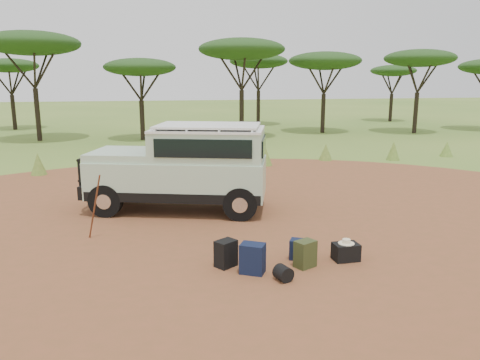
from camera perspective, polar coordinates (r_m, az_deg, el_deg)
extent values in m
plane|color=#57802D|center=(11.27, -0.60, -6.43)|extent=(140.00, 140.00, 0.00)
cylinder|color=brown|center=(11.27, -0.60, -6.41)|extent=(23.00, 23.00, 0.01)
cone|color=#57802D|center=(19.43, -23.39, 1.81)|extent=(0.60, 0.60, 0.85)
cone|color=#57802D|center=(19.96, -14.41, 2.47)|extent=(0.60, 0.60, 0.70)
cone|color=#57802D|center=(19.64, -5.69, 2.94)|extent=(0.60, 0.60, 0.90)
cone|color=#57802D|center=(19.81, 3.11, 2.92)|extent=(0.60, 0.60, 0.80)
cone|color=#57802D|center=(21.42, 10.41, 3.37)|extent=(0.60, 0.60, 0.75)
cone|color=#57802D|center=(22.21, 18.20, 3.40)|extent=(0.60, 0.60, 0.85)
cone|color=#57802D|center=(24.18, 23.89, 3.46)|extent=(0.60, 0.60, 0.70)
cylinder|color=black|center=(30.12, -23.44, 7.30)|extent=(0.28, 0.28, 3.06)
ellipsoid|color=#1A3B15|center=(30.12, -24.11, 14.98)|extent=(5.50, 5.50, 1.38)
cylinder|color=black|center=(28.77, -11.83, 7.14)|extent=(0.28, 0.28, 2.34)
ellipsoid|color=#1A3B15|center=(28.68, -12.10, 13.31)|extent=(4.20, 4.20, 1.05)
cylinder|color=black|center=(29.00, 0.20, 8.02)|extent=(0.28, 0.28, 2.93)
ellipsoid|color=#1A3B15|center=(28.97, 0.21, 15.67)|extent=(5.20, 5.20, 1.30)
cylinder|color=black|center=(32.40, 10.08, 8.00)|extent=(0.28, 0.28, 2.61)
ellipsoid|color=#1A3B15|center=(32.34, 10.32, 14.10)|extent=(4.80, 4.80, 1.20)
cylinder|color=black|center=(33.81, 20.61, 7.66)|extent=(0.28, 0.28, 2.70)
ellipsoid|color=#1A3B15|center=(33.76, 21.08, 13.70)|extent=(4.60, 4.60, 1.15)
cylinder|color=black|center=(37.61, -25.87, 7.43)|extent=(0.28, 0.28, 2.48)
ellipsoid|color=#1A3B15|center=(37.55, -26.34, 12.40)|extent=(4.00, 4.00, 1.00)
cylinder|color=black|center=(37.17, 2.24, 8.77)|extent=(0.28, 0.28, 2.70)
ellipsoid|color=#1A3B15|center=(37.12, 2.29, 14.28)|extent=(4.50, 4.50, 1.12)
cylinder|color=black|center=(42.64, 17.91, 8.40)|extent=(0.28, 0.28, 2.34)
ellipsoid|color=#1A3B15|center=(42.57, 18.19, 12.55)|extent=(3.80, 3.80, 0.95)
cube|color=#B2CFB0|center=(13.07, -7.48, 0.39)|extent=(5.13, 3.29, 1.00)
cube|color=black|center=(13.15, -7.43, -1.21)|extent=(5.05, 3.30, 0.25)
cube|color=#B2CFB0|center=(12.75, -3.85, 4.28)|extent=(3.38, 2.67, 0.79)
cube|color=white|center=(12.70, -3.88, 6.19)|extent=(3.39, 2.71, 0.06)
cube|color=white|center=(12.69, -3.88, 6.66)|extent=(3.13, 2.53, 0.05)
cube|color=#B2CFB0|center=(13.38, -13.85, 3.06)|extent=(2.22, 2.28, 0.21)
cube|color=black|center=(13.06, -10.18, 4.47)|extent=(0.65, 1.58, 0.56)
cube|color=black|center=(11.81, -4.59, 3.82)|extent=(2.41, 0.79, 0.48)
cube|color=black|center=(13.69, -3.21, 5.00)|extent=(2.41, 0.79, 0.48)
cube|color=black|center=(12.60, 2.90, 4.19)|extent=(0.52, 1.51, 0.44)
cube|color=black|center=(13.88, -17.33, -0.69)|extent=(0.71, 1.87, 0.36)
cylinder|color=black|center=(13.77, -18.04, 2.76)|extent=(0.48, 1.33, 0.07)
cylinder|color=black|center=(13.87, -17.88, 0.48)|extent=(0.48, 1.33, 0.07)
cylinder|color=silver|center=(13.55, -18.55, 1.67)|extent=(0.14, 0.24, 0.23)
cylinder|color=silver|center=(14.08, -17.59, 2.11)|extent=(0.14, 0.24, 0.23)
cube|color=white|center=(13.89, -17.68, -0.17)|extent=(0.17, 0.44, 0.13)
cylinder|color=black|center=(13.94, -8.82, 4.51)|extent=(0.11, 0.11, 0.87)
cylinder|color=black|center=(12.92, -16.06, -2.42)|extent=(0.94, 0.55, 0.89)
cylinder|color=black|center=(14.47, -13.64, -0.73)|extent=(0.94, 0.55, 0.89)
cylinder|color=black|center=(12.09, 0.04, -2.93)|extent=(0.94, 0.55, 0.89)
cylinder|color=black|center=(13.73, 0.70, -1.07)|extent=(0.94, 0.55, 0.89)
cylinder|color=maroon|center=(11.12, -17.31, -3.16)|extent=(0.39, 0.27, 1.52)
cube|color=black|center=(9.24, -1.73, -8.96)|extent=(0.49, 0.46, 0.54)
cube|color=#12193A|center=(8.93, 1.54, -9.56)|extent=(0.54, 0.50, 0.58)
cube|color=#35411E|center=(9.30, 7.95, -8.93)|extent=(0.47, 0.42, 0.54)
cube|color=#12193A|center=(9.68, 7.24, -8.42)|extent=(0.46, 0.42, 0.42)
cube|color=black|center=(9.80, 12.78, -8.56)|extent=(0.51, 0.37, 0.36)
cylinder|color=black|center=(8.71, 5.29, -11.26)|extent=(0.36, 0.36, 0.29)
cylinder|color=#F4E3B7|center=(9.74, 12.83, -7.54)|extent=(0.32, 0.32, 0.01)
cylinder|color=#F4E3B7|center=(9.72, 12.84, -7.27)|extent=(0.16, 0.16, 0.08)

